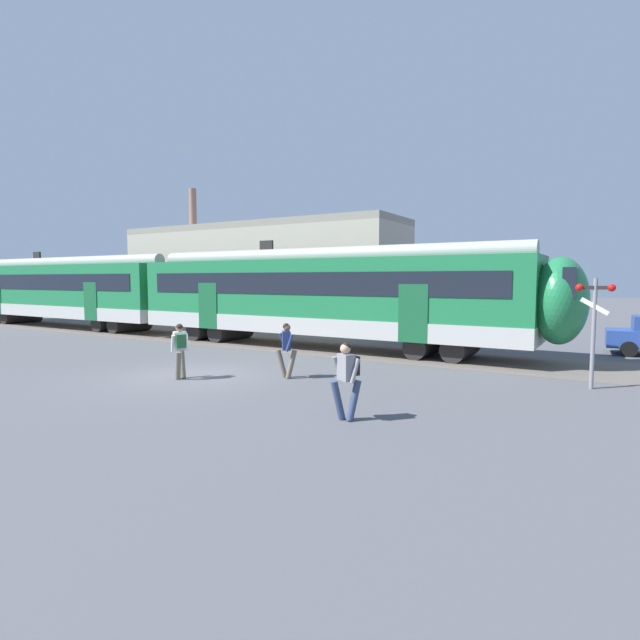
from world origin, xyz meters
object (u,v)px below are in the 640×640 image
object	(u,v)px
commuter_train	(177,293)
pedestrian_navy	(286,346)
crossing_signal	(594,315)
pedestrian_white	(180,346)
pedestrian_grey	(347,374)

from	to	relation	value
commuter_train	pedestrian_navy	size ratio (longest dim) A/B	22.83
commuter_train	pedestrian_navy	bearing A→B (deg)	-29.03
commuter_train	crossing_signal	bearing A→B (deg)	-9.42
pedestrian_white	crossing_signal	bearing A→B (deg)	24.47
pedestrian_white	pedestrian_grey	distance (m)	6.43
pedestrian_white	pedestrian_navy	distance (m)	3.15
commuter_train	pedestrian_white	world-z (taller)	commuter_train
pedestrian_grey	pedestrian_white	bearing A→B (deg)	168.34
pedestrian_navy	crossing_signal	world-z (taller)	crossing_signal
pedestrian_navy	pedestrian_white	bearing A→B (deg)	-146.25
pedestrian_navy	pedestrian_grey	bearing A→B (deg)	-39.71
commuter_train	pedestrian_navy	distance (m)	12.94
commuter_train	pedestrian_navy	xyz separation A→B (m)	(11.26, -6.25, -1.29)
pedestrian_white	pedestrian_navy	bearing A→B (deg)	33.75
pedestrian_grey	crossing_signal	distance (m)	7.53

